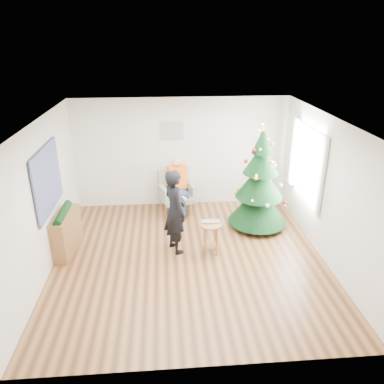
{
  "coord_description": "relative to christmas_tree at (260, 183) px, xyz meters",
  "views": [
    {
      "loc": [
        -0.43,
        -5.98,
        3.92
      ],
      "look_at": [
        0.1,
        0.6,
        1.1
      ],
      "focal_mm": 35.0,
      "sensor_mm": 36.0,
      "label": 1
    }
  ],
  "objects": [
    {
      "name": "armchair",
      "position": [
        -1.72,
        0.89,
        -0.65
      ],
      "size": [
        0.9,
        0.87,
        1.01
      ],
      "rotation": [
        0.0,
        0.0,
        0.29
      ],
      "color": "gray",
      "rests_on": "floor"
    },
    {
      "name": "framed_picture",
      "position": [
        -1.77,
        1.29,
        0.83
      ],
      "size": [
        0.52,
        0.05,
        0.42
      ],
      "color": "tan",
      "rests_on": "wall_back"
    },
    {
      "name": "wall_left",
      "position": [
        -4.07,
        -1.17,
        0.28
      ],
      "size": [
        0.0,
        5.0,
        5.0
      ],
      "primitive_type": "plane",
      "rotation": [
        1.57,
        0.0,
        1.57
      ],
      "color": "silver",
      "rests_on": "floor"
    },
    {
      "name": "window_panel",
      "position": [
        0.9,
        -0.17,
        0.48
      ],
      "size": [
        0.04,
        1.3,
        1.4
      ],
      "primitive_type": "cube",
      "color": "white",
      "rests_on": "wall_right"
    },
    {
      "name": "seated_person",
      "position": [
        -1.7,
        0.84,
        -0.34
      ],
      "size": [
        0.51,
        0.67,
        1.32
      ],
      "rotation": [
        0.0,
        0.0,
        0.29
      ],
      "color": "navy",
      "rests_on": "armchair"
    },
    {
      "name": "curtains",
      "position": [
        0.87,
        -0.17,
        0.48
      ],
      "size": [
        0.05,
        1.75,
        1.5
      ],
      "color": "white",
      "rests_on": "wall_right"
    },
    {
      "name": "standing_man",
      "position": [
        -1.81,
        -0.84,
        -0.19
      ],
      "size": [
        0.61,
        0.71,
        1.66
      ],
      "primitive_type": "imported",
      "rotation": [
        0.0,
        0.0,
        2.0
      ],
      "color": "black",
      "rests_on": "floor"
    },
    {
      "name": "laptop",
      "position": [
        -1.15,
        -1.02,
        -0.37
      ],
      "size": [
        0.35,
        0.23,
        0.03
      ],
      "primitive_type": "imported",
      "rotation": [
        0.0,
        0.0,
        0.01
      ],
      "color": "silver",
      "rests_on": "stool"
    },
    {
      "name": "wall_back",
      "position": [
        -1.57,
        1.33,
        0.28
      ],
      "size": [
        5.0,
        0.0,
        5.0
      ],
      "primitive_type": "plane",
      "rotation": [
        1.57,
        0.0,
        0.0
      ],
      "color": "silver",
      "rests_on": "floor"
    },
    {
      "name": "game_controller",
      "position": [
        -1.64,
        -0.87,
        0.08
      ],
      "size": [
        0.09,
        0.13,
        0.04
      ],
      "primitive_type": "cube",
      "rotation": [
        0.0,
        0.0,
        0.43
      ],
      "color": "white",
      "rests_on": "standing_man"
    },
    {
      "name": "ceiling",
      "position": [
        -1.57,
        -1.17,
        1.58
      ],
      "size": [
        5.0,
        5.0,
        0.0
      ],
      "primitive_type": "plane",
      "rotation": [
        3.14,
        0.0,
        0.0
      ],
      "color": "white",
      "rests_on": "wall_back"
    },
    {
      "name": "console",
      "position": [
        -3.9,
        -0.73,
        -0.62
      ],
      "size": [
        0.41,
        1.03,
        0.8
      ],
      "primitive_type": "cube",
      "rotation": [
        0.0,
        0.0,
        -0.11
      ],
      "color": "brown",
      "rests_on": "floor"
    },
    {
      "name": "garland",
      "position": [
        -3.9,
        -0.73,
        -0.2
      ],
      "size": [
        0.14,
        0.9,
        0.14
      ],
      "primitive_type": "cylinder",
      "rotation": [
        1.57,
        0.0,
        0.0
      ],
      "color": "black",
      "rests_on": "console"
    },
    {
      "name": "tapestry",
      "position": [
        -4.03,
        -0.87,
        0.53
      ],
      "size": [
        0.03,
        1.5,
        1.15
      ],
      "primitive_type": "cube",
      "color": "black",
      "rests_on": "wall_left"
    },
    {
      "name": "wall_front",
      "position": [
        -1.57,
        -3.67,
        0.28
      ],
      "size": [
        5.0,
        0.0,
        5.0
      ],
      "primitive_type": "plane",
      "rotation": [
        -1.57,
        0.0,
        0.0
      ],
      "color": "silver",
      "rests_on": "floor"
    },
    {
      "name": "wall_right",
      "position": [
        0.93,
        -1.17,
        0.28
      ],
      "size": [
        0.0,
        5.0,
        5.0
      ],
      "primitive_type": "plane",
      "rotation": [
        1.57,
        0.0,
        -1.57
      ],
      "color": "silver",
      "rests_on": "floor"
    },
    {
      "name": "christmas_tree",
      "position": [
        0.0,
        0.0,
        0.0
      ],
      "size": [
        1.25,
        1.25,
        2.27
      ],
      "rotation": [
        0.0,
        0.0,
        -0.28
      ],
      "color": "#3F2816",
      "rests_on": "floor"
    },
    {
      "name": "floor",
      "position": [
        -1.57,
        -1.17,
        -1.02
      ],
      "size": [
        5.0,
        5.0,
        0.0
      ],
      "primitive_type": "plane",
      "color": "brown",
      "rests_on": "ground"
    },
    {
      "name": "stool",
      "position": [
        -1.15,
        -1.02,
        -0.69
      ],
      "size": [
        0.43,
        0.43,
        0.64
      ],
      "rotation": [
        0.0,
        0.0,
        -0.34
      ],
      "color": "brown",
      "rests_on": "floor"
    }
  ]
}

